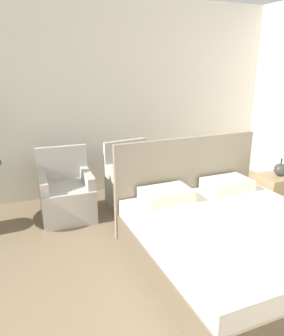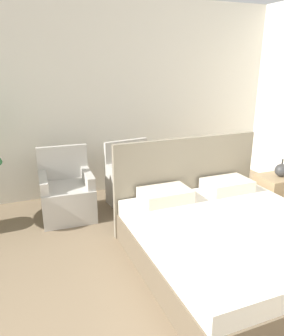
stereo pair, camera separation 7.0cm
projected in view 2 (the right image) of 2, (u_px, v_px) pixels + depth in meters
name	position (u px, v px, depth m)	size (l,w,h in m)	color
wall_back	(115.00, 99.00, 5.01)	(10.00, 0.06, 2.90)	silver
bed	(229.00, 239.00, 3.33)	(1.88, 2.01, 1.14)	brown
armchair_near_window_left	(67.00, 197.00, 4.35)	(0.70, 0.69, 0.91)	#B7B2A8
armchair_near_window_right	(135.00, 187.00, 4.69)	(0.75, 0.74, 0.91)	#B7B2A8
nightstand	(276.00, 196.00, 4.35)	(0.51, 0.40, 0.58)	#937A56
table_lamp	(284.00, 151.00, 4.14)	(0.27, 0.27, 0.53)	#333333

